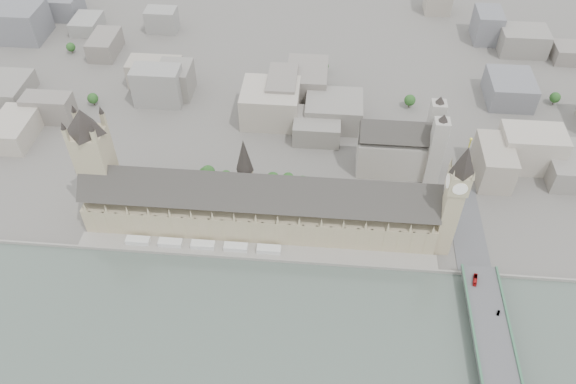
# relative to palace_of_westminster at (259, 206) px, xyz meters

# --- Properties ---
(ground) EXTENTS (900.00, 900.00, 0.00)m
(ground) POSITION_rel_palace_of_westminster_xyz_m (0.00, -19.70, -22.71)
(ground) COLOR #595651
(ground) RESTS_ON ground
(embankment_wall) EXTENTS (600.00, 1.50, 3.00)m
(embankment_wall) POSITION_rel_palace_of_westminster_xyz_m (0.00, -34.70, -21.21)
(embankment_wall) COLOR gray
(embankment_wall) RESTS_ON ground
(river_terrace) EXTENTS (270.00, 15.00, 2.00)m
(river_terrace) POSITION_rel_palace_of_westminster_xyz_m (0.00, -27.20, -21.71)
(river_terrace) COLOR gray
(river_terrace) RESTS_ON ground
(terrace_tents) EXTENTS (118.00, 7.00, 4.00)m
(terrace_tents) POSITION_rel_palace_of_westminster_xyz_m (-40.00, -26.70, -18.71)
(terrace_tents) COLOR silver
(terrace_tents) RESTS_ON river_terrace
(palace_of_westminster) EXTENTS (265.00, 40.73, 55.44)m
(palace_of_westminster) POSITION_rel_palace_of_westminster_xyz_m (0.00, 0.00, 0.00)
(palace_of_westminster) COLOR gray
(palace_of_westminster) RESTS_ON ground
(elizabeth_tower) EXTENTS (17.00, 17.00, 107.50)m
(elizabeth_tower) POSITION_rel_palace_of_westminster_xyz_m (138.00, -11.70, 35.38)
(elizabeth_tower) COLOR gray
(elizabeth_tower) RESTS_ON ground
(victoria_tower) EXTENTS (30.00, 30.00, 100.00)m
(victoria_tower) POSITION_rel_palace_of_westminster_xyz_m (-122.00, 6.30, 32.50)
(victoria_tower) COLOR gray
(victoria_tower) RESTS_ON ground
(central_tower) EXTENTS (13.00, 13.00, 48.00)m
(central_tower) POSITION_rel_palace_of_westminster_xyz_m (-10.00, 6.30, 35.21)
(central_tower) COLOR gray
(central_tower) RESTS_ON ground
(westminster_bridge) EXTENTS (25.00, 325.00, 10.25)m
(westminster_bridge) POSITION_rel_palace_of_westminster_xyz_m (162.00, -107.20, -17.58)
(westminster_bridge) COLOR #474749
(westminster_bridge) RESTS_ON ground
(westminster_abbey) EXTENTS (68.00, 36.00, 64.00)m
(westminster_abbey) POSITION_rel_palace_of_westminster_xyz_m (110.92, 75.30, 2.38)
(westminster_abbey) COLOR gray
(westminster_abbey) RESTS_ON ground
(city_skyline_inland) EXTENTS (720.00, 360.00, 38.00)m
(city_skyline_inland) POSITION_rel_palace_of_westminster_xyz_m (0.00, 225.30, -3.71)
(city_skyline_inland) COLOR gray
(city_skyline_inland) RESTS_ON ground
(park_trees) EXTENTS (110.00, 30.00, 15.00)m
(park_trees) POSITION_rel_palace_of_westminster_xyz_m (-10.00, 40.30, -15.21)
(park_trees) COLOR #1C4017
(park_trees) RESTS_ON ground
(red_bus_north) EXTENTS (4.63, 10.47, 2.84)m
(red_bus_north) POSITION_rel_palace_of_westminster_xyz_m (156.91, -47.81, -11.04)
(red_bus_north) COLOR #B21414
(red_bus_north) RESTS_ON westminster_bridge
(car_silver) EXTENTS (3.00, 4.44, 1.38)m
(car_silver) POSITION_rel_palace_of_westminster_xyz_m (168.39, -73.40, -11.76)
(car_silver) COLOR gray
(car_silver) RESTS_ON westminster_bridge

